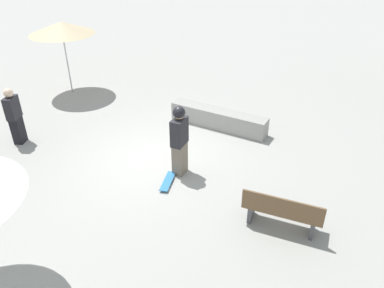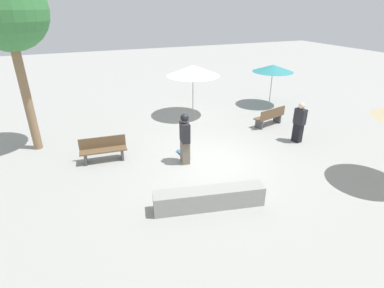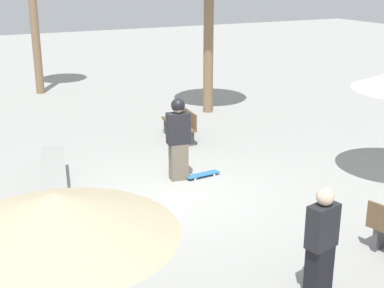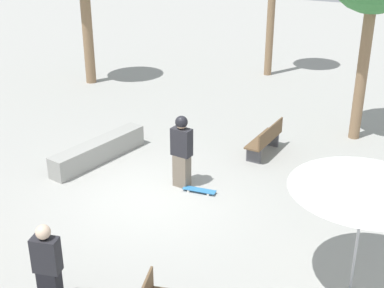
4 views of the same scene
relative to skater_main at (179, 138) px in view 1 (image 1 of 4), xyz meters
name	(u,v)px [view 1 (image 1 of 4)]	position (x,y,z in m)	size (l,w,h in m)	color
ground_plane	(158,160)	(-0.75, 0.37, -0.98)	(60.00, 60.00, 0.00)	#9E9E99
skater_main	(179,138)	(0.00, 0.00, 0.00)	(0.32, 0.51, 1.81)	#726656
skateboard	(168,181)	(-0.13, -0.53, -0.92)	(0.27, 0.81, 0.07)	teal
concrete_ledge	(218,119)	(0.32, 2.63, -0.69)	(3.07, 1.10, 0.56)	gray
bench_far	(282,211)	(2.60, -1.25, -0.55)	(1.63, 0.57, 0.85)	#47474C
shade_umbrella_tan	(61,28)	(-5.52, 3.72, 1.34)	(2.22, 2.22, 2.53)	#B7B7BC
bystander_watching	(14,116)	(-4.83, 0.06, -0.16)	(0.34, 0.49, 1.63)	black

